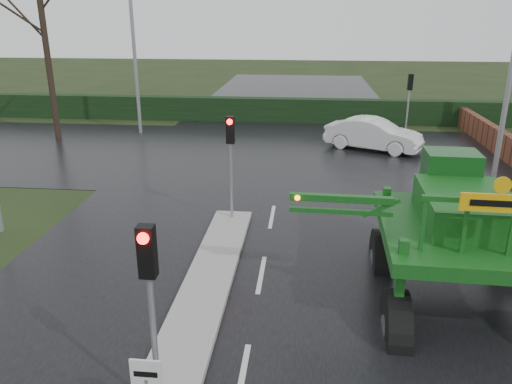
# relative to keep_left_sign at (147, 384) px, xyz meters

# --- Properties ---
(ground) EXTENTS (140.00, 140.00, 0.00)m
(ground) POSITION_rel_keep_left_sign_xyz_m (1.30, 1.50, -1.06)
(ground) COLOR black
(ground) RESTS_ON ground
(road_main) EXTENTS (14.00, 80.00, 0.02)m
(road_main) POSITION_rel_keep_left_sign_xyz_m (1.30, 11.50, -1.05)
(road_main) COLOR black
(road_main) RESTS_ON ground
(road_cross) EXTENTS (80.00, 12.00, 0.02)m
(road_cross) POSITION_rel_keep_left_sign_xyz_m (1.30, 17.50, -1.05)
(road_cross) COLOR black
(road_cross) RESTS_ON ground
(median_island) EXTENTS (1.20, 10.00, 0.16)m
(median_island) POSITION_rel_keep_left_sign_xyz_m (0.00, 4.50, -0.97)
(median_island) COLOR gray
(median_island) RESTS_ON ground
(hedge_row) EXTENTS (44.00, 0.90, 1.50)m
(hedge_row) POSITION_rel_keep_left_sign_xyz_m (1.30, 25.50, -0.31)
(hedge_row) COLOR black
(hedge_row) RESTS_ON ground
(brick_wall) EXTENTS (0.40, 20.00, 1.20)m
(brick_wall) POSITION_rel_keep_left_sign_xyz_m (11.80, 17.50, -0.46)
(brick_wall) COLOR #592D1E
(brick_wall) RESTS_ON ground
(keep_left_sign) EXTENTS (0.50, 0.07, 1.35)m
(keep_left_sign) POSITION_rel_keep_left_sign_xyz_m (0.00, 0.00, 0.00)
(keep_left_sign) COLOR gray
(keep_left_sign) RESTS_ON ground
(traffic_signal_near) EXTENTS (0.26, 0.33, 3.52)m
(traffic_signal_near) POSITION_rel_keep_left_sign_xyz_m (0.00, 0.49, 1.53)
(traffic_signal_near) COLOR gray
(traffic_signal_near) RESTS_ON ground
(traffic_signal_mid) EXTENTS (0.26, 0.33, 3.52)m
(traffic_signal_mid) POSITION_rel_keep_left_sign_xyz_m (0.00, 8.99, 1.53)
(traffic_signal_mid) COLOR gray
(traffic_signal_mid) RESTS_ON ground
(traffic_signal_far) EXTENTS (0.26, 0.33, 3.52)m
(traffic_signal_far) POSITION_rel_keep_left_sign_xyz_m (7.80, 21.51, 1.53)
(traffic_signal_far) COLOR gray
(traffic_signal_far) RESTS_ON ground
(street_light_right) EXTENTS (3.85, 0.30, 10.00)m
(street_light_right) POSITION_rel_keep_left_sign_xyz_m (9.49, 13.50, 4.93)
(street_light_right) COLOR gray
(street_light_right) RESTS_ON ground
(street_light_left_far) EXTENTS (3.85, 0.30, 10.00)m
(street_light_left_far) POSITION_rel_keep_left_sign_xyz_m (-6.89, 21.50, 4.93)
(street_light_left_far) COLOR gray
(street_light_left_far) RESTS_ON ground
(tree_left_far) EXTENTS (7.70, 7.70, 13.26)m
(tree_left_far) POSITION_rel_keep_left_sign_xyz_m (-11.20, 19.50, 6.09)
(tree_left_far) COLOR black
(tree_left_far) RESTS_ON ground
(crop_sprayer) EXTENTS (8.15, 5.21, 4.55)m
(crop_sprayer) POSITION_rel_keep_left_sign_xyz_m (4.43, 3.57, 1.10)
(crop_sprayer) COLOR black
(crop_sprayer) RESTS_ON ground
(white_sedan) EXTENTS (5.03, 3.50, 1.57)m
(white_sedan) POSITION_rel_keep_left_sign_xyz_m (5.74, 18.96, -1.06)
(white_sedan) COLOR white
(white_sedan) RESTS_ON ground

